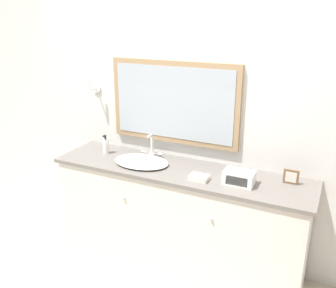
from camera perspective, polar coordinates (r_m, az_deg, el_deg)
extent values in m
plane|color=#B2A893|center=(3.28, -0.52, -20.26)|extent=(14.00, 14.00, 0.00)
cube|color=silver|center=(3.16, 4.00, 4.28)|extent=(8.00, 0.06, 2.55)
cube|color=#997A56|center=(3.15, 0.87, 6.33)|extent=(1.15, 0.04, 0.70)
cube|color=#9EA8B2|center=(3.14, 0.72, 6.25)|extent=(1.06, 0.01, 0.61)
cylinder|color=silver|center=(3.55, -10.89, 8.32)|extent=(0.09, 0.01, 0.09)
cylinder|color=silver|center=(3.51, -11.37, 8.16)|extent=(0.02, 0.10, 0.02)
cylinder|color=white|center=(3.46, -11.94, 9.14)|extent=(0.02, 0.02, 0.14)
cube|color=beige|center=(3.23, 1.64, -11.48)|extent=(2.07, 0.50, 0.87)
cube|color=#66605B|center=(3.03, 1.72, -4.12)|extent=(2.13, 0.53, 0.03)
sphere|color=silver|center=(3.07, -6.80, -8.20)|extent=(0.02, 0.02, 0.02)
sphere|color=silver|center=(2.78, 6.57, -11.30)|extent=(0.02, 0.02, 0.02)
ellipsoid|color=silver|center=(3.13, -4.08, -2.68)|extent=(0.48, 0.34, 0.03)
cylinder|color=silver|center=(3.29, -2.46, -1.61)|extent=(0.06, 0.06, 0.03)
cylinder|color=silver|center=(3.25, -2.48, 0.04)|extent=(0.02, 0.02, 0.17)
cylinder|color=silver|center=(3.20, -2.80, 1.29)|extent=(0.02, 0.07, 0.02)
cylinder|color=white|center=(3.32, -3.60, -1.16)|extent=(0.06, 0.02, 0.02)
cylinder|color=white|center=(3.25, -1.29, -1.57)|extent=(0.06, 0.02, 0.02)
cylinder|color=white|center=(3.38, -9.45, -0.35)|extent=(0.05, 0.05, 0.13)
cylinder|color=black|center=(3.35, -9.53, 0.99)|extent=(0.02, 0.02, 0.04)
cube|color=black|center=(3.34, -9.66, 1.21)|extent=(0.02, 0.03, 0.01)
cube|color=white|center=(2.80, 10.78, -5.05)|extent=(0.22, 0.14, 0.10)
cube|color=black|center=(2.74, 10.40, -5.59)|extent=(0.16, 0.01, 0.07)
cube|color=brown|center=(2.89, 18.24, -4.78)|extent=(0.11, 0.01, 0.11)
cube|color=beige|center=(2.89, 18.22, -4.83)|extent=(0.08, 0.00, 0.08)
cube|color=silver|center=(2.84, 4.76, -5.12)|extent=(0.14, 0.10, 0.04)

